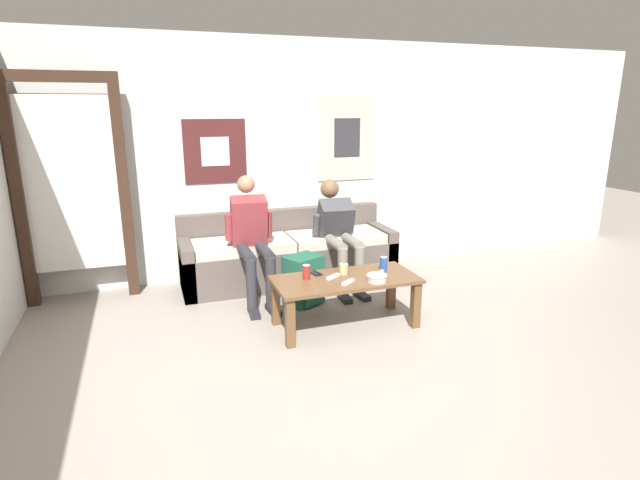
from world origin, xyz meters
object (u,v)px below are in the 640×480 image
(backpack, at_px, (304,281))
(pillar_candle, at_px, (344,269))
(cell_phone, at_px, (315,273))
(couch, at_px, (289,256))
(game_controller_near_right, at_px, (348,282))
(game_controller_far_center, at_px, (333,277))
(coffee_table, at_px, (345,286))
(drink_can_red, at_px, (306,272))
(person_seated_teen, at_px, (338,229))
(game_controller_near_left, at_px, (381,273))
(person_seated_adult, at_px, (252,235))
(ceramic_bowl, at_px, (377,278))
(drink_can_blue, at_px, (384,264))

(backpack, bearing_deg, pillar_candle, -67.37)
(backpack, height_order, cell_phone, backpack)
(couch, bearing_deg, game_controller_near_right, -85.76)
(backpack, height_order, game_controller_far_center, backpack)
(pillar_candle, distance_m, cell_phone, 0.25)
(game_controller_far_center, bearing_deg, couch, 91.68)
(coffee_table, relative_size, drink_can_red, 9.89)
(couch, height_order, person_seated_teen, person_seated_teen)
(backpack, distance_m, game_controller_near_left, 0.82)
(pillar_candle, xyz_separation_m, cell_phone, (-0.23, 0.09, -0.04))
(person_seated_adult, height_order, ceramic_bowl, person_seated_adult)
(person_seated_adult, bearing_deg, drink_can_red, -70.81)
(coffee_table, height_order, backpack, backpack)
(couch, xyz_separation_m, game_controller_near_right, (0.11, -1.42, 0.17))
(backpack, bearing_deg, drink_can_red, -105.32)
(person_seated_teen, height_order, cell_phone, person_seated_teen)
(person_seated_adult, distance_m, game_controller_far_center, 1.03)
(coffee_table, xyz_separation_m, game_controller_near_right, (-0.03, -0.13, 0.09))
(game_controller_near_left, bearing_deg, drink_can_red, 170.41)
(pillar_candle, xyz_separation_m, drink_can_red, (-0.34, -0.02, 0.02))
(couch, distance_m, game_controller_near_right, 1.44)
(game_controller_far_center, bearing_deg, game_controller_near_right, -67.77)
(ceramic_bowl, bearing_deg, pillar_candle, 125.22)
(coffee_table, distance_m, cell_phone, 0.29)
(coffee_table, relative_size, ceramic_bowl, 6.97)
(coffee_table, xyz_separation_m, ceramic_bowl, (0.21, -0.17, 0.11))
(pillar_candle, bearing_deg, ceramic_bowl, -54.78)
(couch, height_order, drink_can_blue, couch)
(pillar_candle, bearing_deg, cell_phone, 159.30)
(ceramic_bowl, bearing_deg, cell_phone, 139.75)
(ceramic_bowl, height_order, game_controller_near_right, ceramic_bowl)
(cell_phone, bearing_deg, backpack, 86.50)
(person_seated_adult, bearing_deg, backpack, -36.53)
(ceramic_bowl, xyz_separation_m, drink_can_red, (-0.53, 0.25, 0.03))
(person_seated_teen, relative_size, ceramic_bowl, 6.22)
(person_seated_adult, xyz_separation_m, game_controller_far_center, (0.51, -0.87, -0.20))
(pillar_candle, height_order, drink_can_blue, drink_can_blue)
(coffee_table, relative_size, person_seated_adult, 1.03)
(person_seated_adult, bearing_deg, pillar_candle, -51.98)
(couch, distance_m, drink_can_blue, 1.35)
(pillar_candle, xyz_separation_m, drink_can_blue, (0.37, -0.03, 0.02))
(person_seated_teen, bearing_deg, coffee_table, -107.84)
(couch, relative_size, drink_can_blue, 18.38)
(coffee_table, xyz_separation_m, drink_can_red, (-0.32, 0.08, 0.14))
(backpack, xyz_separation_m, game_controller_near_left, (0.50, -0.62, 0.22))
(backpack, height_order, game_controller_near_right, backpack)
(backpack, bearing_deg, ceramic_bowl, -62.58)
(person_seated_teen, bearing_deg, drink_can_red, -125.66)
(ceramic_bowl, xyz_separation_m, game_controller_near_left, (0.11, 0.14, -0.02))
(backpack, xyz_separation_m, game_controller_far_center, (0.08, -0.55, 0.22))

